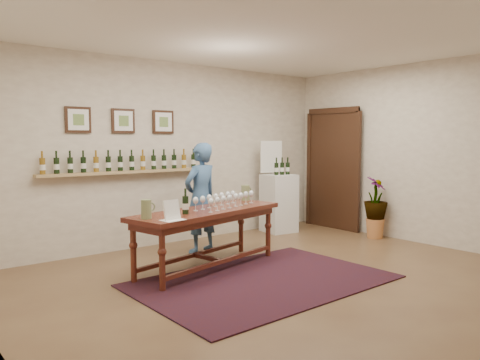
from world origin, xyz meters
TOP-DOWN VIEW (x-y plane):
  - ground at (0.00, 0.00)m, footprint 6.00×6.00m
  - room_shell at (2.11, 1.86)m, footprint 6.00×6.00m
  - rug at (-0.25, 0.07)m, footprint 2.85×1.92m
  - tasting_table at (-0.43, 0.91)m, footprint 2.21×1.10m
  - table_glasses at (-0.18, 0.94)m, footprint 1.31×0.70m
  - table_bottles at (-0.85, 0.80)m, footprint 0.28×0.21m
  - pitcher_left at (-1.35, 0.76)m, footprint 0.14×0.14m
  - pitcher_right at (0.49, 1.28)m, footprint 0.15×0.15m
  - menu_card at (-1.18, 0.51)m, footprint 0.26×0.20m
  - display_pedestal at (1.89, 2.06)m, footprint 0.57×0.57m
  - pedestal_bottles at (1.91, 2.00)m, footprint 0.28×0.11m
  - info_sign at (1.88, 2.25)m, footprint 0.44×0.09m
  - potted_plant at (2.75, 0.67)m, footprint 0.62×0.62m
  - person at (-0.01, 1.68)m, footprint 0.63×0.47m

SIDE VIEW (x-z plane):
  - ground at x=0.00m, z-range 0.00..0.00m
  - rug at x=-0.25m, z-range 0.00..0.02m
  - display_pedestal at x=1.89m, z-range 0.00..1.01m
  - potted_plant at x=2.75m, z-range 0.07..0.94m
  - tasting_table at x=-0.43m, z-range 0.26..1.01m
  - person at x=-0.01m, z-range 0.00..1.57m
  - table_glasses at x=-0.18m, z-range 0.75..0.93m
  - pitcher_left at x=-1.35m, z-range 0.75..0.96m
  - pitcher_right at x=0.49m, z-range 0.75..0.97m
  - menu_card at x=-1.18m, z-range 0.75..0.97m
  - table_bottles at x=-0.85m, z-range 0.75..1.02m
  - room_shell at x=2.11m, z-range -1.88..4.12m
  - pedestal_bottles at x=1.91m, z-range 1.01..1.27m
  - info_sign at x=1.88m, z-range 1.01..1.62m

